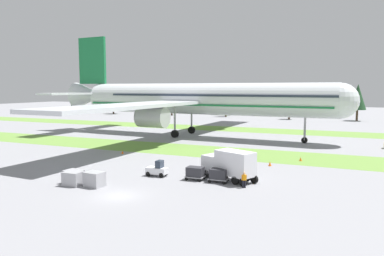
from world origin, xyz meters
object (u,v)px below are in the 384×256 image
at_px(taxiway_marker_2, 123,152).
at_px(catering_truck, 229,164).
at_px(uld_container_0, 74,177).
at_px(taxiway_marker_1, 301,159).
at_px(ground_crew_marshaller, 244,179).
at_px(taxiway_marker_3, 226,155).
at_px(cargo_dolly_lead, 195,172).
at_px(uld_container_1, 94,179).
at_px(taxiway_marker_0, 270,164).
at_px(uld_container_2, 73,179).
at_px(baggage_tug, 157,170).
at_px(cargo_dolly_second, 219,174).
at_px(airliner, 193,99).

bearing_deg(taxiway_marker_2, catering_truck, -24.75).
xyz_separation_m(uld_container_0, taxiway_marker_1, (22.07, 23.61, -0.48)).
relative_size(ground_crew_marshaller, taxiway_marker_3, 2.73).
bearing_deg(cargo_dolly_lead, catering_truck, -69.35).
bearing_deg(catering_truck, taxiway_marker_2, 88.84).
height_order(ground_crew_marshaller, uld_container_1, ground_crew_marshaller).
relative_size(uld_container_0, taxiway_marker_0, 3.13).
relative_size(uld_container_2, taxiway_marker_1, 3.54).
relative_size(baggage_tug, cargo_dolly_lead, 1.18).
bearing_deg(taxiway_marker_0, ground_crew_marshaller, -91.31).
height_order(taxiway_marker_2, taxiway_marker_3, taxiway_marker_3).
bearing_deg(uld_container_2, ground_crew_marshaller, 20.20).
xyz_separation_m(cargo_dolly_second, uld_container_0, (-15.00, -6.95, -0.16)).
distance_m(cargo_dolly_second, taxiway_marker_0, 11.85).
relative_size(cargo_dolly_lead, uld_container_1, 1.11).
bearing_deg(ground_crew_marshaller, uld_container_1, 0.67).
bearing_deg(uld_container_1, catering_truck, 34.12).
bearing_deg(cargo_dolly_second, uld_container_1, 120.15).
height_order(baggage_tug, cargo_dolly_lead, baggage_tug).
distance_m(airliner, cargo_dolly_second, 41.89).
distance_m(baggage_tug, catering_truck, 8.92).
height_order(uld_container_2, taxiway_marker_1, uld_container_2).
height_order(uld_container_2, taxiway_marker_3, uld_container_2).
bearing_deg(taxiway_marker_1, ground_crew_marshaller, -101.85).
height_order(baggage_tug, uld_container_2, baggage_tug).
xyz_separation_m(baggage_tug, uld_container_0, (-7.07, -6.81, -0.06)).
height_order(uld_container_1, taxiway_marker_1, uld_container_1).
distance_m(taxiway_marker_0, taxiway_marker_1, 6.41).
relative_size(baggage_tug, catering_truck, 0.36).
bearing_deg(uld_container_2, taxiway_marker_3, 65.30).
bearing_deg(baggage_tug, uld_container_2, 138.42).
bearing_deg(taxiway_marker_0, cargo_dolly_second, -107.81).
xyz_separation_m(cargo_dolly_lead, cargo_dolly_second, (2.90, 0.05, 0.00)).
bearing_deg(airliner, uld_container_1, 12.13).
distance_m(uld_container_0, uld_container_1, 3.10).
xyz_separation_m(cargo_dolly_lead, taxiway_marker_2, (-17.82, 11.37, -0.68)).
height_order(airliner, ground_crew_marshaller, airliner).
bearing_deg(ground_crew_marshaller, catering_truck, -66.28).
xyz_separation_m(airliner, cargo_dolly_lead, (16.06, -36.64, -7.52)).
relative_size(cargo_dolly_lead, catering_truck, 0.31).
relative_size(cargo_dolly_second, taxiway_marker_0, 3.48).
relative_size(airliner, uld_container_2, 41.97).
bearing_deg(airliner, taxiway_marker_3, 37.73).
bearing_deg(uld_container_1, cargo_dolly_second, 31.12).
distance_m(uld_container_0, taxiway_marker_2, 19.15).
bearing_deg(ground_crew_marshaller, cargo_dolly_lead, -31.07).
xyz_separation_m(baggage_tug, cargo_dolly_second, (7.92, 0.13, 0.10)).
xyz_separation_m(airliner, catering_truck, (19.75, -35.18, -6.48)).
bearing_deg(taxiway_marker_1, catering_truck, -112.40).
height_order(cargo_dolly_second, taxiway_marker_3, cargo_dolly_second).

